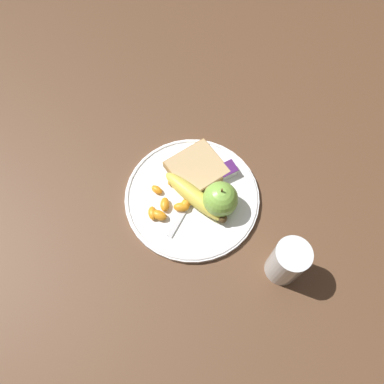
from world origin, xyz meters
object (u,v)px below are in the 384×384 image
fork (192,197)px  jam_packet (227,170)px  apple (220,199)px  banana (196,197)px  bread_slice (197,169)px  juice_glass (287,262)px  plate (192,197)px

fork → jam_packet: bearing=-24.5°
apple → banana: 0.05m
banana → fork: (0.01, -0.01, -0.02)m
bread_slice → jam_packet: same height
juice_glass → jam_packet: size_ratio=2.87×
apple → bread_slice: (0.00, -0.10, -0.03)m
fork → apple: bearing=-81.0°
apple → jam_packet: 0.09m
apple → juice_glass: bearing=104.7°
plate → bread_slice: bread_slice is taller
plate → juice_glass: (-0.08, 0.22, 0.04)m
bread_slice → jam_packet: 0.07m
apple → jam_packet: bearing=-130.9°
juice_glass → jam_packet: juice_glass is taller
juice_glass → apple: 0.18m
plate → apple: apple is taller
banana → fork: banana is taller
jam_packet → banana: bearing=16.6°
apple → bread_slice: bearing=-88.3°
plate → jam_packet: 0.10m
plate → banana: size_ratio=1.76×
banana → fork: 0.02m
juice_glass → apple: bearing=-75.3°
banana → plate: bearing=-78.5°
plate → bread_slice: (-0.04, -0.05, 0.02)m
apple → bread_slice: apple is taller
bread_slice → apple: bearing=91.7°
plate → fork: 0.01m
plate → jam_packet: bearing=-171.2°
plate → juice_glass: size_ratio=2.59×
apple → banana: bearing=-42.9°
juice_glass → jam_packet: bearing=-92.2°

